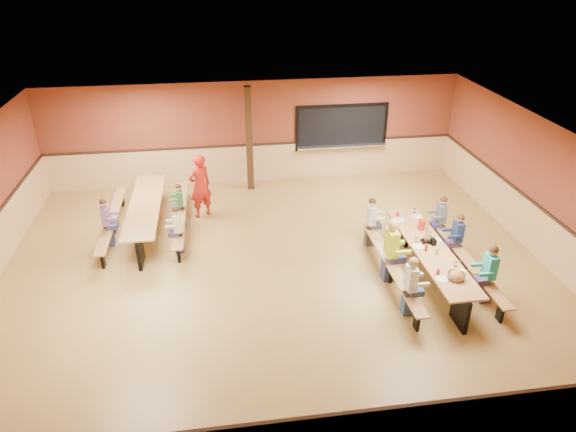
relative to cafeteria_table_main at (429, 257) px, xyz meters
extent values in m
plane|color=olive|center=(-3.16, 0.74, -0.53)|extent=(12.00, 12.00, 0.00)
cube|color=brown|center=(-3.16, 5.74, 0.97)|extent=(12.00, 0.04, 3.00)
cube|color=brown|center=(-3.16, -4.26, 0.97)|extent=(12.00, 0.04, 3.00)
cube|color=brown|center=(2.84, 0.74, 0.97)|extent=(0.04, 10.00, 3.00)
cube|color=white|center=(-3.16, 0.74, 2.47)|extent=(12.00, 10.00, 0.04)
cube|color=black|center=(-0.56, 5.71, 1.02)|extent=(2.60, 0.06, 1.20)
cube|color=silver|center=(-0.56, 5.62, 0.45)|extent=(2.70, 0.28, 0.06)
cube|color=black|center=(-3.36, 5.14, 0.97)|extent=(0.18, 0.18, 3.00)
cube|color=#A77542|center=(0.00, 0.00, 0.19)|extent=(0.75, 3.60, 0.04)
cube|color=black|center=(0.00, -1.55, -0.18)|extent=(0.08, 0.60, 0.70)
cube|color=black|center=(0.00, 1.55, -0.18)|extent=(0.08, 0.60, 0.70)
cube|color=#A77542|center=(-0.83, 0.00, -0.09)|extent=(0.26, 3.60, 0.04)
cube|color=black|center=(-0.83, 0.00, -0.32)|extent=(0.06, 0.18, 0.41)
cube|color=#A77542|center=(0.83, 0.00, -0.09)|extent=(0.26, 3.60, 0.04)
cube|color=black|center=(0.83, 0.00, -0.32)|extent=(0.06, 0.18, 0.41)
cube|color=#A77542|center=(-6.11, 2.99, 0.19)|extent=(0.75, 3.60, 0.04)
cube|color=black|center=(-6.11, 1.44, -0.18)|extent=(0.08, 0.60, 0.70)
cube|color=black|center=(-6.11, 4.54, -0.18)|extent=(0.08, 0.60, 0.70)
cube|color=#A77542|center=(-6.93, 2.99, -0.09)|extent=(0.26, 3.60, 0.04)
cube|color=black|center=(-6.93, 2.99, -0.32)|extent=(0.06, 0.18, 0.41)
cube|color=#A77542|center=(-5.28, 2.99, -0.09)|extent=(0.26, 3.60, 0.04)
cube|color=black|center=(-5.28, 2.99, -0.32)|extent=(0.06, 0.18, 0.41)
imported|color=red|center=(-4.77, 3.60, 0.33)|extent=(0.74, 0.67, 1.70)
cylinder|color=#AE2117|center=(0.11, 0.82, 0.32)|extent=(0.16, 0.16, 0.22)
cube|color=black|center=(0.11, 0.15, 0.28)|extent=(0.10, 0.14, 0.13)
cylinder|color=yellow|center=(0.01, -0.26, 0.30)|extent=(0.06, 0.06, 0.17)
cylinder|color=#B2140F|center=(-0.15, -0.09, 0.30)|extent=(0.06, 0.06, 0.17)
cube|color=black|center=(-0.03, 0.24, 0.24)|extent=(0.16, 0.16, 0.06)
cube|color=#A77542|center=(-0.03, 0.24, 0.52)|extent=(0.02, 0.09, 0.50)
camera|label=1|loc=(-4.26, -8.60, 5.81)|focal=32.00mm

